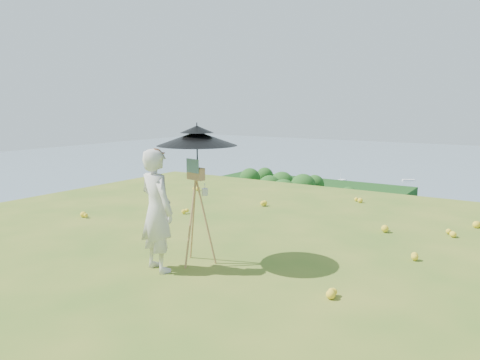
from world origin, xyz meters
The scene contains 9 objects.
ground centered at (0.00, 0.00, 0.00)m, with size 14.00×14.00×0.00m, color #3D6C1F.
peninsula centered at (-75.00, 155.00, -29.00)m, with size 90.00×60.00×12.00m, color #0E350E, non-canonical shape.
slope_trees centered at (0.00, 35.00, -15.00)m, with size 110.00×50.00×6.00m, color #204E17, non-canonical shape.
moored_boats centered at (-12.50, 161.00, -33.65)m, with size 140.00×140.00×0.70m, color white, non-canonical shape.
wildflowers centered at (0.00, 0.25, 0.06)m, with size 10.00×10.50×0.12m, color yellow, non-canonical shape.
painter centered at (-0.47, -0.89, 0.89)m, with size 0.65×0.42×1.77m, color beige.
field_easel centered at (-0.18, -0.36, 0.80)m, with size 0.61×0.61×1.60m, color #A28444, non-canonical shape.
sun_umbrella centered at (-0.17, -0.33, 1.72)m, with size 1.19×1.19×0.81m, color black, non-canonical shape.
painter_cap centered at (-0.47, -0.89, 1.72)m, with size 0.20×0.24×0.10m, color #CD7073, non-canonical shape.
Camera 1 is at (4.09, -5.71, 2.38)m, focal length 35.00 mm.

